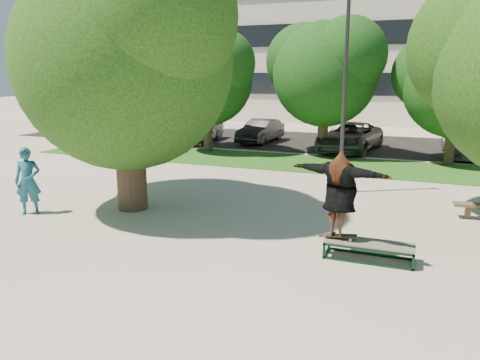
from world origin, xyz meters
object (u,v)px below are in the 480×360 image
at_px(bystander, 28,181).
at_px(lamppost, 344,94).
at_px(car_silver_a, 197,128).
at_px(car_grey, 350,137).
at_px(tree_left, 124,49).
at_px(car_dark, 261,131).
at_px(grind_box, 369,251).
at_px(car_silver_b, 465,142).

bearing_deg(bystander, lamppost, 4.37).
bearing_deg(car_silver_a, car_grey, -1.35).
bearing_deg(bystander, car_silver_a, 65.94).
bearing_deg(tree_left, car_dark, 92.98).
distance_m(lamppost, car_silver_a, 12.87).
distance_m(tree_left, car_grey, 13.66).
xyz_separation_m(grind_box, car_dark, (-7.50, 15.12, 0.45)).
bearing_deg(car_silver_b, tree_left, -129.65).
bearing_deg(car_silver_a, bystander, -83.85).
bearing_deg(car_dark, bystander, -89.99).
bearing_deg(car_dark, grind_box, -57.84).
xyz_separation_m(lamppost, car_silver_a, (-9.37, 8.50, -2.38)).
bearing_deg(car_dark, lamppost, -52.43).
xyz_separation_m(car_silver_a, car_silver_b, (13.63, 0.50, -0.14)).
distance_m(tree_left, car_silver_a, 13.56).
height_order(car_silver_a, car_silver_b, car_silver_a).
bearing_deg(grind_box, lamppost, 105.42).
relative_size(bystander, car_dark, 0.48).
distance_m(bystander, car_dark, 15.22).
bearing_deg(car_dark, car_silver_b, 1.95).
relative_size(lamppost, bystander, 3.31).
distance_m(lamppost, bystander, 9.56).
bearing_deg(lamppost, car_silver_b, 64.63).
xyz_separation_m(bystander, car_silver_b, (11.80, 14.46, -0.29)).
xyz_separation_m(lamppost, bystander, (-7.53, -5.46, -2.23)).
distance_m(lamppost, car_silver_b, 10.27).
xyz_separation_m(tree_left, grind_box, (6.79, -1.53, -4.23)).
xyz_separation_m(car_dark, car_silver_b, (10.26, -0.69, -0.00)).
xyz_separation_m(tree_left, car_silver_b, (9.56, 12.90, -3.79)).
xyz_separation_m(grind_box, car_grey, (-2.44, 13.94, 0.51)).
height_order(bystander, car_grey, bystander).
height_order(lamppost, bystander, lamppost).
relative_size(car_dark, car_grey, 0.77).
bearing_deg(car_grey, car_silver_b, 13.39).
distance_m(lamppost, car_grey, 8.90).
height_order(grind_box, car_grey, car_grey).
distance_m(car_silver_a, car_silver_b, 13.64).
relative_size(bystander, car_silver_b, 0.42).
xyz_separation_m(bystander, car_silver_a, (-1.84, 13.96, -0.15)).
height_order(car_dark, car_silver_b, car_dark).
relative_size(car_dark, car_silver_b, 0.88).
distance_m(car_silver_a, car_grey, 8.43).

